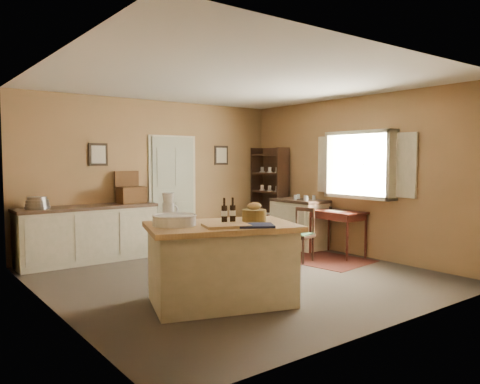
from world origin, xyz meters
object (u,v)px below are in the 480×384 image
object	(u,v)px
work_island	(220,261)
shelving_unit	(271,194)
writing_desk	(338,217)
desk_chair	(299,236)
right_cabinet	(299,223)
sideboard	(88,232)

from	to	relation	value
work_island	shelving_unit	size ratio (longest dim) A/B	1.01
writing_desk	desk_chair	distance (m)	0.89
work_island	right_cabinet	size ratio (longest dim) A/B	1.79
writing_desk	shelving_unit	xyz separation A→B (m)	(0.15, 1.90, 0.27)
right_cabinet	writing_desk	bearing A→B (deg)	-89.99
right_cabinet	shelving_unit	size ratio (longest dim) A/B	0.57
sideboard	right_cabinet	xyz separation A→B (m)	(3.54, -1.17, -0.02)
writing_desk	right_cabinet	xyz separation A→B (m)	(-0.00, 0.92, -0.21)
shelving_unit	sideboard	bearing A→B (deg)	176.90
right_cabinet	desk_chair	bearing A→B (deg)	-134.18
right_cabinet	shelving_unit	distance (m)	1.10
right_cabinet	shelving_unit	xyz separation A→B (m)	(0.15, 0.97, 0.48)
sideboard	desk_chair	bearing A→B (deg)	-37.26
sideboard	desk_chair	distance (m)	3.38
writing_desk	shelving_unit	bearing A→B (deg)	85.49
sideboard	shelving_unit	bearing A→B (deg)	-3.10
desk_chair	shelving_unit	world-z (taller)	shelving_unit
work_island	right_cabinet	xyz separation A→B (m)	(3.09, 1.88, -0.02)
work_island	shelving_unit	xyz separation A→B (m)	(3.24, 2.86, 0.45)
writing_desk	right_cabinet	distance (m)	0.95
sideboard	shelving_unit	distance (m)	3.72
writing_desk	right_cabinet	bearing A→B (deg)	90.01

